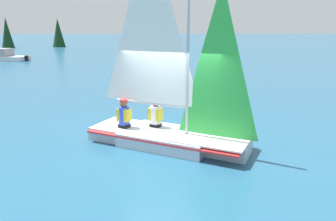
{
  "coord_description": "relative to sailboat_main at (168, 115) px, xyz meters",
  "views": [
    {
      "loc": [
        -0.23,
        -8.42,
        3.15
      ],
      "look_at": [
        0.0,
        0.0,
        0.96
      ],
      "focal_mm": 35.0,
      "sensor_mm": 36.0,
      "label": 1
    }
  ],
  "objects": [
    {
      "name": "sailor_helm",
      "position": [
        -0.34,
        0.5,
        -0.2
      ],
      "size": [
        0.42,
        0.4,
        1.16
      ],
      "rotation": [
        0.0,
        0.0,
        5.81
      ],
      "color": "black",
      "rests_on": "ground_plane"
    },
    {
      "name": "ground_plane",
      "position": [
        0.0,
        -0.0,
        -0.84
      ],
      "size": [
        260.0,
        260.0,
        0.0
      ],
      "primitive_type": "plane",
      "color": "#235675"
    },
    {
      "name": "sailor_crew",
      "position": [
        -1.22,
        0.45,
        -0.2
      ],
      "size": [
        0.42,
        0.4,
        1.16
      ],
      "rotation": [
        0.0,
        0.0,
        5.81
      ],
      "color": "black",
      "rests_on": "ground_plane"
    },
    {
      "name": "sailboat_main",
      "position": [
        0.0,
        0.0,
        0.0
      ],
      "size": [
        4.51,
        3.34,
        5.66
      ],
      "rotation": [
        0.0,
        0.0,
        5.81
      ],
      "color": "#B2BCCC",
      "rests_on": "ground_plane"
    },
    {
      "name": "motorboat_distant",
      "position": [
        -14.49,
        22.65,
        -0.45
      ],
      "size": [
        4.27,
        2.45,
        1.11
      ],
      "rotation": [
        0.0,
        0.0,
        2.93
      ],
      "color": "silver",
      "rests_on": "ground_plane"
    }
  ]
}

